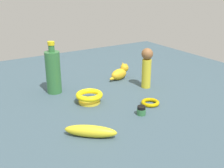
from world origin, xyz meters
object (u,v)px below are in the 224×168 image
Objects in this scene: bottle_tall at (53,71)px; cat_figurine at (120,73)px; nail_polish_jar at (141,110)px; bowl at (89,96)px; bangle at (150,103)px; person_figure_adult at (147,66)px; banana at (91,131)px.

bottle_tall is 1.82× the size of cat_figurine.
nail_polish_jar is (-0.22, 0.43, -0.09)m from bottle_tall.
bangle is at bearing 144.34° from bowl.
bottle_tall reaches higher than nail_polish_jar.
nail_polish_jar is at bearing 119.98° from bowl.
cat_figurine is at bearing 179.09° from bottle_tall.
bowl is (0.30, 0.20, -0.01)m from cat_figurine.
person_figure_adult is 1.48× the size of cat_figurine.
cat_figurine is (-0.39, 0.01, -0.07)m from bottle_tall.
nail_polish_jar is at bearing -130.08° from banana.
bottle_tall is 0.49m from nail_polish_jar.
cat_figurine is at bearing -146.42° from bowl.
bowl is (0.13, -0.22, 0.01)m from nail_polish_jar.
bangle is at bearing -123.43° from banana.
person_figure_adult reaches higher than cat_figurine.
banana reaches higher than bangle.
nail_polish_jar is 0.46m from cat_figurine.
person_figure_adult is 1.09× the size of banana.
person_figure_adult is 5.47× the size of nail_polish_jar.
bottle_tall is 0.49m from banana.
bangle is 0.43× the size of banana.
cat_figurine is at bearing -76.47° from person_figure_adult.
nail_polish_jar is at bearing 116.99° from bottle_tall.
bowl reaches higher than bangle.
person_figure_adult is at bearing -131.68° from nail_polish_jar.
nail_polish_jar is (0.22, 0.24, -0.10)m from person_figure_adult.
bangle is 0.40× the size of person_figure_adult.
banana is at bearing 47.00° from cat_figurine.
bottle_tall is 0.50m from bangle.
nail_polish_jar is at bearing 31.70° from bangle.
bowl is at bearing 3.24° from person_figure_adult.
banana is (0.04, 0.48, -0.09)m from bottle_tall.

